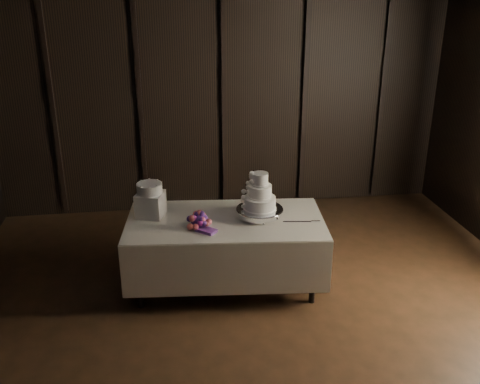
% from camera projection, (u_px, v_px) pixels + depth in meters
% --- Properties ---
extents(room, '(6.08, 7.08, 3.08)m').
position_uv_depth(room, '(279.00, 203.00, 3.90)').
color(room, black).
rests_on(room, ground).
extents(display_table, '(2.08, 1.22, 0.76)m').
position_uv_depth(display_table, '(226.00, 249.00, 5.53)').
color(display_table, beige).
rests_on(display_table, ground).
extents(cake_stand, '(0.58, 0.58, 0.09)m').
position_uv_depth(cake_stand, '(260.00, 213.00, 5.44)').
color(cake_stand, silver).
rests_on(cake_stand, display_table).
extents(wedding_cake, '(0.37, 0.32, 0.39)m').
position_uv_depth(wedding_cake, '(257.00, 196.00, 5.35)').
color(wedding_cake, white).
rests_on(wedding_cake, cake_stand).
extents(bouquet, '(0.51, 0.52, 0.20)m').
position_uv_depth(bouquet, '(200.00, 220.00, 5.21)').
color(bouquet, '#D14E58').
rests_on(bouquet, display_table).
extents(box_pedestal, '(0.33, 0.33, 0.25)m').
position_uv_depth(box_pedestal, '(151.00, 204.00, 5.44)').
color(box_pedestal, white).
rests_on(box_pedestal, display_table).
extents(small_cake, '(0.32, 0.32, 0.10)m').
position_uv_depth(small_cake, '(150.00, 188.00, 5.37)').
color(small_cake, white).
rests_on(small_cake, box_pedestal).
extents(cake_knife, '(0.37, 0.08, 0.01)m').
position_uv_depth(cake_knife, '(297.00, 222.00, 5.33)').
color(cake_knife, silver).
rests_on(cake_knife, display_table).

